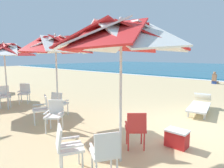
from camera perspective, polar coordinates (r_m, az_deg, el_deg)
The scene contains 15 objects.
ground_plane at distance 6.23m, azimuth 21.79°, elevation -12.09°, with size 80.00×80.00×0.00m, color #D3B784.
beach_umbrella_0 at distance 3.73m, azimuth 2.61°, elevation 13.16°, with size 2.62×2.62×2.79m.
plastic_chair_0 at distance 3.52m, azimuth -1.98°, elevation -18.80°, with size 0.62×0.61×0.87m.
plastic_chair_1 at distance 3.81m, azimuth -12.88°, elevation -16.82°, with size 0.60×0.62×0.87m.
plastic_chair_2 at distance 4.58m, azimuth 6.84°, elevation -12.31°, with size 0.63×0.63×0.87m.
beach_umbrella_1 at distance 6.12m, azimuth -15.89°, elevation 10.49°, with size 2.22×2.22×2.73m.
plastic_chair_3 at distance 7.09m, azimuth -14.93°, elevation -5.14°, with size 0.56×0.58×0.87m.
plastic_chair_4 at distance 6.58m, azimuth -19.38°, elevation -6.36°, with size 0.59×0.61×0.87m.
plastic_chair_5 at distance 5.81m, azimuth -16.11°, elevation -8.12°, with size 0.62×0.63×0.87m.
beach_umbrella_2 at distance 8.58m, azimuth -28.60°, elevation 8.49°, with size 2.35×2.35×2.63m.
plastic_chair_6 at distance 9.58m, azimuth -23.81°, elevation -2.14°, with size 0.63×0.63×0.87m.
plastic_chair_8 at distance 9.22m, azimuth -28.58°, elevation -2.82°, with size 0.54×0.52×0.87m.
sun_lounger_1 at distance 8.10m, azimuth 23.89°, elevation -5.48°, with size 1.01×2.22×0.62m.
cooler_box at distance 4.99m, azimuth 18.10°, elevation -14.57°, with size 0.50×0.34×0.40m.
beachgoer_seated at distance 16.81m, azimuth 27.39°, elevation 1.09°, with size 0.30×0.93×0.92m.
Camera 1 is at (1.89, -5.56, 2.09)m, focal length 31.86 mm.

